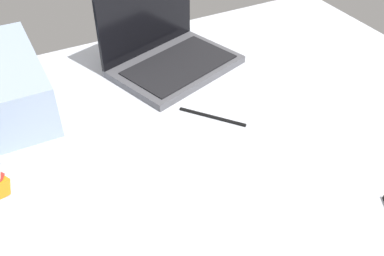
{
  "coord_description": "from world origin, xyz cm",
  "views": [
    {
      "loc": [
        -22.52,
        -52.68,
        84.34
      ],
      "look_at": [
        11.35,
        12.69,
        24.0
      ],
      "focal_mm": 41.72,
      "sensor_mm": 36.0,
      "label": 1
    }
  ],
  "objects": [
    {
      "name": "laptop",
      "position": [
        21.6,
        47.16,
        22.41
      ],
      "size": [
        38.6,
        32.3,
        23.0
      ],
      "rotation": [
        0.0,
        0.0,
        0.32
      ],
      "color": "#4C4C51",
      "rests_on": "bed_mattress"
    },
    {
      "name": "bed_mattress",
      "position": [
        0.0,
        0.0,
        9.0
      ],
      "size": [
        180.0,
        140.0,
        18.0
      ],
      "primitive_type": "cube",
      "color": "#B7BCC6",
      "rests_on": "ground"
    },
    {
      "name": "charger_cable",
      "position": [
        20.84,
        20.35,
        18.3
      ],
      "size": [
        11.3,
        13.48,
        0.6
      ],
      "primitive_type": "cube",
      "rotation": [
        0.0,
        0.0,
        -0.88
      ],
      "color": "black",
      "rests_on": "bed_mattress"
    }
  ]
}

